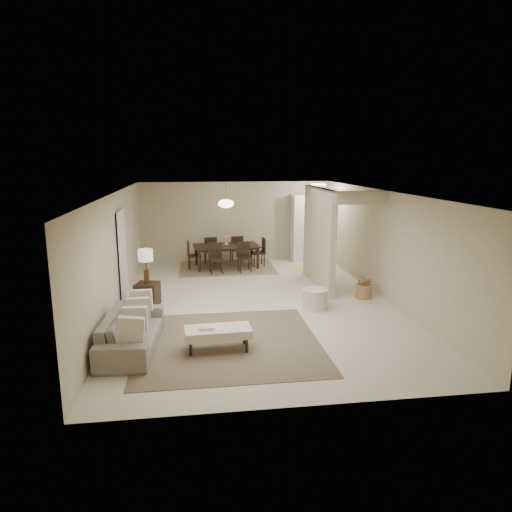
{
  "coord_description": "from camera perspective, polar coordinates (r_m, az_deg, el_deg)",
  "views": [
    {
      "loc": [
        -1.35,
        -9.84,
        3.21
      ],
      "look_at": [
        0.04,
        0.15,
        1.05
      ],
      "focal_mm": 32.0,
      "sensor_mm": 36.0,
      "label": 1
    }
  ],
  "objects": [
    {
      "name": "table_lamp",
      "position": [
        10.22,
        -13.63,
        -0.28
      ],
      "size": [
        0.32,
        0.32,
        0.76
      ],
      "color": "#45301D",
      "rests_on": "side_table"
    },
    {
      "name": "dining_table",
      "position": [
        13.65,
        -3.68,
        -0.08
      ],
      "size": [
        2.01,
        1.24,
        0.67
      ],
      "primitive_type": "imported",
      "rotation": [
        0.0,
        0.0,
        0.09
      ],
      "color": "black",
      "rests_on": "dining_rug"
    },
    {
      "name": "vase",
      "position": [
        13.57,
        -3.7,
        1.59
      ],
      "size": [
        0.13,
        0.13,
        0.14
      ],
      "primitive_type": "imported",
      "rotation": [
        0.0,
        0.0,
        0.03
      ],
      "color": "silver",
      "rests_on": "dining_table"
    },
    {
      "name": "side_table",
      "position": [
        10.43,
        -13.41,
        -4.69
      ],
      "size": [
        0.57,
        0.57,
        0.52
      ],
      "primitive_type": "cube",
      "rotation": [
        0.0,
        0.0,
        -0.25
      ],
      "color": "black",
      "rests_on": "floor"
    },
    {
      "name": "dining_chairs",
      "position": [
        13.63,
        -3.69,
        0.3
      ],
      "size": [
        2.34,
        1.77,
        0.86
      ],
      "color": "black",
      "rests_on": "dining_rug"
    },
    {
      "name": "pendant_light",
      "position": [
        13.4,
        -3.77,
        6.55
      ],
      "size": [
        0.46,
        0.46,
        0.71
      ],
      "color": "#45301D",
      "rests_on": "ceiling"
    },
    {
      "name": "flush_light",
      "position": [
        13.56,
        7.81,
        8.81
      ],
      "size": [
        0.44,
        0.44,
        0.05
      ],
      "primitive_type": "cylinder",
      "color": "white",
      "rests_on": "ceiling"
    },
    {
      "name": "left_wall",
      "position": [
        10.16,
        -17.1,
        0.43
      ],
      "size": [
        0.0,
        9.0,
        9.0
      ],
      "primitive_type": "plane",
      "rotation": [
        1.57,
        0.0,
        1.57
      ],
      "color": "#BBAA8E",
      "rests_on": "floor"
    },
    {
      "name": "dining_rug",
      "position": [
        13.72,
        -3.66,
        -1.43
      ],
      "size": [
        2.8,
        2.1,
        0.01
      ],
      "primitive_type": "cube",
      "color": "#756648",
      "rests_on": "floor"
    },
    {
      "name": "ceiling",
      "position": [
        9.95,
        -0.1,
        8.0
      ],
      "size": [
        9.0,
        9.0,
        0.0
      ],
      "primitive_type": "plane",
      "rotation": [
        3.14,
        0.0,
        0.0
      ],
      "color": "white",
      "rests_on": "back_wall"
    },
    {
      "name": "ottoman_bench",
      "position": [
        7.86,
        -4.77,
        -9.51
      ],
      "size": [
        1.15,
        0.58,
        0.4
      ],
      "rotation": [
        0.0,
        0.0,
        0.06
      ],
      "color": "beige",
      "rests_on": "living_rug"
    },
    {
      "name": "yellow_mat",
      "position": [
        13.51,
        7.3,
        -1.72
      ],
      "size": [
        0.89,
        0.56,
        0.01
      ],
      "primitive_type": "cube",
      "rotation": [
        0.0,
        0.0,
        -0.04
      ],
      "color": "yellow",
      "rests_on": "floor"
    },
    {
      "name": "floor",
      "position": [
        10.43,
        -0.1,
        -5.82
      ],
      "size": [
        9.0,
        9.0,
        0.0
      ],
      "primitive_type": "plane",
      "color": "beige",
      "rests_on": "ground"
    },
    {
      "name": "doorway",
      "position": [
        10.78,
        -16.38,
        -0.12
      ],
      "size": [
        0.04,
        0.9,
        2.04
      ],
      "primitive_type": "cube",
      "color": "black",
      "rests_on": "floor"
    },
    {
      "name": "back_wall",
      "position": [
        14.53,
        -2.52,
        4.33
      ],
      "size": [
        6.0,
        0.0,
        6.0
      ],
      "primitive_type": "plane",
      "rotation": [
        1.57,
        0.0,
        0.0
      ],
      "color": "#BBAA8E",
      "rests_on": "floor"
    },
    {
      "name": "wicker_basket",
      "position": [
        11.02,
        13.34,
        -4.31
      ],
      "size": [
        0.39,
        0.39,
        0.32
      ],
      "primitive_type": "cylinder",
      "rotation": [
        0.0,
        0.0,
        -0.04
      ],
      "color": "olive",
      "rests_on": "floor"
    },
    {
      "name": "right_wall",
      "position": [
        10.93,
        15.68,
        1.31
      ],
      "size": [
        0.0,
        9.0,
        9.0
      ],
      "primitive_type": "plane",
      "rotation": [
        1.57,
        0.0,
        -1.57
      ],
      "color": "#BBAA8E",
      "rests_on": "floor"
    },
    {
      "name": "partition",
      "position": [
        11.69,
        7.84,
        2.33
      ],
      "size": [
        0.15,
        2.5,
        2.5
      ],
      "primitive_type": "cube",
      "color": "#BBAA8E",
      "rests_on": "floor"
    },
    {
      "name": "pantry_cabinet",
      "position": [
        14.63,
        6.84,
        3.52
      ],
      "size": [
        1.2,
        0.55,
        2.1
      ],
      "primitive_type": "cube",
      "color": "white",
      "rests_on": "floor"
    },
    {
      "name": "living_rug",
      "position": [
        8.27,
        -3.44,
        -10.72
      ],
      "size": [
        3.2,
        3.2,
        0.01
      ],
      "primitive_type": "cube",
      "color": "brown",
      "rests_on": "floor"
    },
    {
      "name": "sofa",
      "position": [
        8.21,
        -15.27,
        -9.02
      ],
      "size": [
        2.19,
        0.97,
        0.62
      ],
      "primitive_type": "imported",
      "rotation": [
        0.0,
        0.0,
        1.51
      ],
      "color": "gray",
      "rests_on": "floor"
    },
    {
      "name": "round_pouf",
      "position": [
        10.03,
        7.38,
        -5.36
      ],
      "size": [
        0.56,
        0.56,
        0.44
      ],
      "primitive_type": "cylinder",
      "color": "beige",
      "rests_on": "floor"
    }
  ]
}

